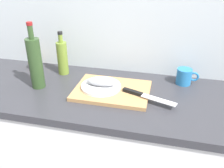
# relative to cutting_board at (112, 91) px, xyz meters

# --- Properties ---
(back_wall) EXTENTS (3.20, 0.05, 2.50)m
(back_wall) POSITION_rel_cutting_board_xyz_m (-0.10, 0.31, 0.34)
(back_wall) COLOR silver
(back_wall) RESTS_ON ground_plane
(kitchen_counter) EXTENTS (2.00, 0.60, 0.90)m
(kitchen_counter) POSITION_rel_cutting_board_xyz_m (-0.10, -0.01, -0.46)
(kitchen_counter) COLOR white
(kitchen_counter) RESTS_ON ground_plane
(cutting_board) EXTENTS (0.40, 0.29, 0.02)m
(cutting_board) POSITION_rel_cutting_board_xyz_m (0.00, 0.00, 0.00)
(cutting_board) COLOR tan
(cutting_board) RESTS_ON kitchen_counter
(white_plate) EXTENTS (0.22, 0.22, 0.01)m
(white_plate) POSITION_rel_cutting_board_xyz_m (-0.06, 0.00, 0.02)
(white_plate) COLOR white
(white_plate) RESTS_ON cutting_board
(fish_fillet) EXTENTS (0.16, 0.07, 0.04)m
(fish_fillet) POSITION_rel_cutting_board_xyz_m (-0.06, 0.00, 0.04)
(fish_fillet) COLOR gray
(fish_fillet) RESTS_ON white_plate
(chef_knife) EXTENTS (0.28, 0.12, 0.02)m
(chef_knife) POSITION_rel_cutting_board_xyz_m (0.17, -0.04, 0.02)
(chef_knife) COLOR silver
(chef_knife) RESTS_ON cutting_board
(olive_oil_bottle) EXTENTS (0.06, 0.06, 0.27)m
(olive_oil_bottle) POSITION_rel_cutting_board_xyz_m (-0.35, 0.16, 0.10)
(olive_oil_bottle) COLOR olive
(olive_oil_bottle) RESTS_ON kitchen_counter
(wine_bottle) EXTENTS (0.07, 0.07, 0.36)m
(wine_bottle) POSITION_rel_cutting_board_xyz_m (-0.42, -0.03, 0.14)
(wine_bottle) COLOR #2D4723
(wine_bottle) RESTS_ON kitchen_counter
(coffee_mug_0) EXTENTS (0.13, 0.09, 0.09)m
(coffee_mug_0) POSITION_rel_cutting_board_xyz_m (0.38, 0.19, 0.04)
(coffee_mug_0) COLOR #2672B2
(coffee_mug_0) RESTS_ON kitchen_counter
(orange_0) EXTENTS (0.07, 0.07, 0.07)m
(orange_0) POSITION_rel_cutting_board_xyz_m (-0.57, 0.20, 0.03)
(orange_0) COLOR orange
(orange_0) RESTS_ON kitchen_counter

